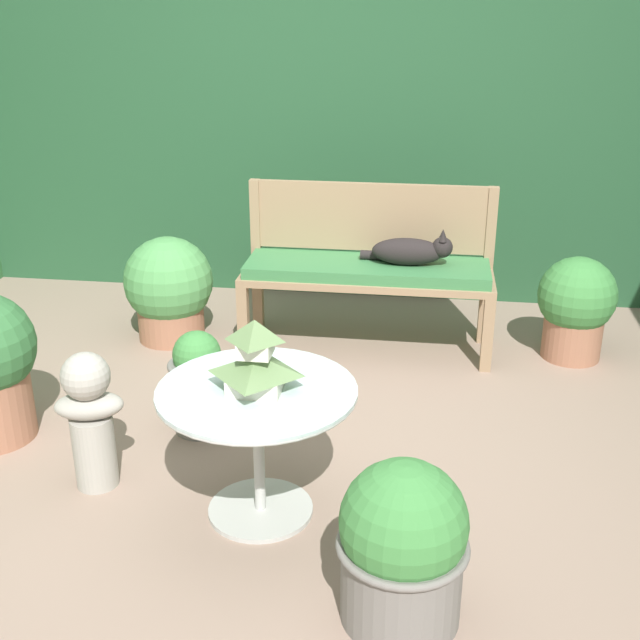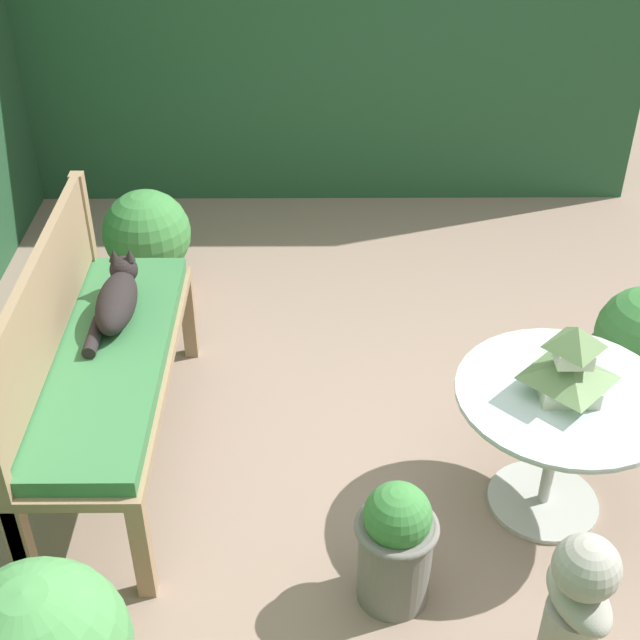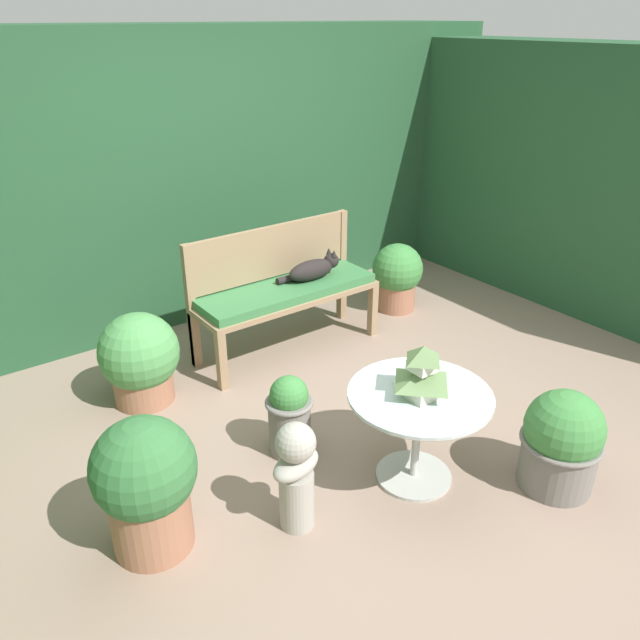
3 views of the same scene
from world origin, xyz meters
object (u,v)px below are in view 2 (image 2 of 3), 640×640
Objects in this scene: garden_bust at (576,607)px; potted_plant_table_near at (148,244)px; cat at (117,299)px; potted_plant_bench_left at (396,544)px; pagoda_birdhouse at (570,365)px; garden_bench at (111,368)px; patio_table at (560,417)px.

potted_plant_table_near is at bearing 22.45° from garden_bust.
cat is 0.85× the size of garden_bust.
potted_plant_bench_left is at bearing 45.06° from garden_bust.
garden_bust is (-0.72, 0.10, -0.35)m from pagoda_birdhouse.
pagoda_birdhouse is (-0.52, -1.65, 0.07)m from cat.
cat is (0.24, 0.00, 0.16)m from garden_bench.
potted_plant_bench_left is (0.31, 0.51, -0.07)m from garden_bust.
garden_bench is 1.27m from potted_plant_bench_left.
potted_plant_table_near is (1.17, 0.05, -0.14)m from garden_bench.
potted_plant_bench_left is (-0.94, -1.04, -0.35)m from cat.
cat reaches higher than garden_bust.
potted_plant_bench_left is at bearing 124.50° from patio_table.
patio_table is 0.74m from garden_bust.
garden_bust is at bearing -143.55° from potted_plant_table_near.
patio_table is 0.24m from pagoda_birdhouse.
garden_bust reaches higher than garden_bench.
pagoda_birdhouse is 2.26m from potted_plant_table_near.
pagoda_birdhouse reaches higher than cat.
garden_bench reaches higher than potted_plant_bench_left.
garden_bench is 1.85× the size of patio_table.
cat is at bearing 72.60° from patio_table.
cat is 0.87× the size of potted_plant_table_near.
potted_plant_table_near is at bearing 2.50° from garden_bench.
potted_plant_bench_left is (-0.42, 0.61, -0.42)m from pagoda_birdhouse.
patio_table is (-0.28, -1.65, -0.01)m from garden_bench.
patio_table reaches higher than potted_plant_bench_left.
cat is at bearing 72.60° from pagoda_birdhouse.
potted_plant_table_near is 1.18× the size of potted_plant_bench_left.
pagoda_birdhouse is at bearing -130.35° from potted_plant_table_near.
cat reaches higher than potted_plant_bench_left.
cat is 1.03× the size of potted_plant_bench_left.
garden_bench is 5.05× the size of pagoda_birdhouse.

